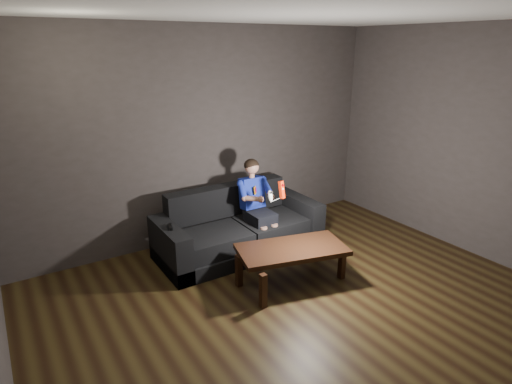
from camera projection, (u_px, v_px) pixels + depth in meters
floor at (334, 331)px, 3.86m from camera, size 5.00×5.00×0.00m
back_wall at (206, 136)px, 5.41m from camera, size 5.00×0.04×2.70m
right_wall at (512, 150)px, 4.69m from camera, size 0.04×5.00×2.70m
ceiling at (357, 7)px, 2.98m from camera, size 5.00×5.00×0.02m
sofa at (239, 232)px, 5.29m from camera, size 2.02×0.87×0.78m
child at (256, 198)px, 5.23m from camera, size 0.43×0.53×1.06m
wii_remote_red at (282, 190)px, 4.88m from camera, size 0.07×0.09×0.21m
nunchuk_white at (270, 196)px, 4.82m from camera, size 0.06×0.09×0.14m
wii_remote_black at (170, 227)px, 4.67m from camera, size 0.08×0.16×0.03m
coffee_table at (292, 252)px, 4.55m from camera, size 1.25×0.84×0.41m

